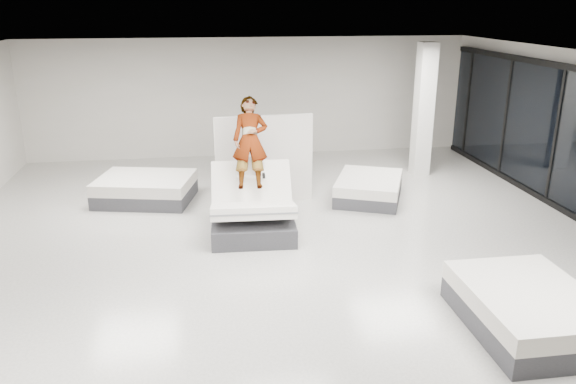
# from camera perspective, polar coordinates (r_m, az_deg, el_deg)

# --- Properties ---
(room) EXTENTS (14.00, 14.04, 3.20)m
(room) POSITION_cam_1_polar(r_m,az_deg,el_deg) (8.79, 0.10, 2.36)
(room) COLOR beige
(room) RESTS_ON ground
(hero_bed) EXTENTS (1.60, 2.06, 1.31)m
(hero_bed) POSITION_cam_1_polar(r_m,az_deg,el_deg) (10.47, -3.64, -1.90)
(hero_bed) COLOR #38383D
(hero_bed) RESTS_ON floor
(person) EXTENTS (0.75, 1.76, 1.38)m
(person) POSITION_cam_1_polar(r_m,az_deg,el_deg) (10.51, -3.82, 3.40)
(person) COLOR slate
(person) RESTS_ON hero_bed
(remote) EXTENTS (0.06, 0.14, 0.08)m
(remote) POSITION_cam_1_polar(r_m,az_deg,el_deg) (10.24, -2.49, 1.67)
(remote) COLOR black
(remote) RESTS_ON person
(divider_panel) EXTENTS (2.06, 0.23, 1.87)m
(divider_panel) POSITION_cam_1_polar(r_m,az_deg,el_deg) (11.82, -2.41, 3.30)
(divider_panel) COLOR white
(divider_panel) RESTS_ON floor
(flat_bed_right_far) EXTENTS (1.89, 2.12, 0.48)m
(flat_bed_right_far) POSITION_cam_1_polar(r_m,az_deg,el_deg) (12.32, 8.22, 0.40)
(flat_bed_right_far) COLOR #38383D
(flat_bed_right_far) RESTS_ON floor
(flat_bed_right_near) EXTENTS (1.52, 2.02, 0.55)m
(flat_bed_right_near) POSITION_cam_1_polar(r_m,az_deg,el_deg) (8.09, 23.21, -10.94)
(flat_bed_right_near) COLOR #38383D
(flat_bed_right_near) RESTS_ON floor
(flat_bed_left_far) EXTENTS (2.23, 1.86, 0.54)m
(flat_bed_left_far) POSITION_cam_1_polar(r_m,az_deg,el_deg) (12.44, -14.28, 0.31)
(flat_bed_left_far) COLOR #38383D
(flat_bed_left_far) RESTS_ON floor
(column) EXTENTS (0.40, 0.40, 3.20)m
(column) POSITION_cam_1_polar(r_m,az_deg,el_deg) (14.10, 13.60, 8.09)
(column) COLOR silver
(column) RESTS_ON floor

